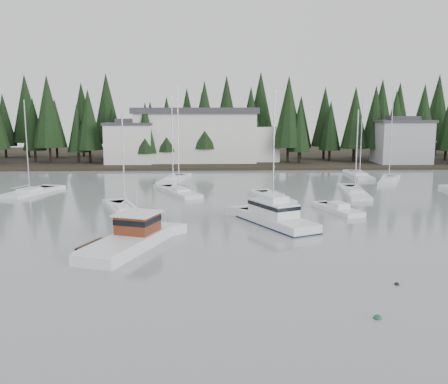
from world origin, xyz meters
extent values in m
plane|color=gray|center=(0.00, 0.00, 0.00)|extent=(260.00, 260.00, 0.00)
cube|color=black|center=(0.00, 97.00, 0.00)|extent=(240.00, 54.00, 1.00)
cube|color=silver|center=(-18.00, 79.00, 4.25)|extent=(9.00, 7.00, 7.50)
cube|color=#38383D|center=(-18.00, 79.00, 8.25)|extent=(9.54, 7.42, 0.50)
cube|color=#38383D|center=(-18.00, 79.00, 8.85)|extent=(4.95, 3.85, 0.80)
cube|color=#999EA0|center=(36.00, 78.00, 4.50)|extent=(10.00, 8.00, 8.00)
cube|color=#38383D|center=(36.00, 78.00, 8.75)|extent=(10.60, 8.48, 0.50)
cube|color=#38383D|center=(36.00, 78.00, 9.35)|extent=(5.50, 4.40, 0.80)
cube|color=silver|center=(-5.00, 82.00, 5.50)|extent=(24.00, 10.00, 10.00)
cube|color=#38383D|center=(-5.00, 82.00, 10.80)|extent=(25.00, 11.00, 1.20)
cube|color=silver|center=(7.00, 84.00, 4.00)|extent=(10.00, 8.00, 7.00)
cube|color=white|center=(-8.93, 17.80, 0.11)|extent=(6.59, 10.65, 1.46)
cube|color=white|center=(-8.93, 17.80, 0.90)|extent=(6.46, 10.44, 0.13)
cube|color=#532510|center=(-8.24, 19.71, 1.68)|extent=(3.63, 3.79, 1.57)
cube|color=white|center=(-8.24, 19.71, 2.53)|extent=(4.08, 4.28, 0.13)
cube|color=black|center=(-8.24, 19.71, 2.00)|extent=(3.71, 3.86, 0.45)
cylinder|color=#A5A8AD|center=(-8.24, 19.71, 3.48)|extent=(0.08, 0.08, 1.80)
cube|color=black|center=(-11.57, 18.75, -0.06)|extent=(2.48, 3.84, 0.62)
cube|color=white|center=(4.00, 26.11, 0.14)|extent=(7.22, 10.37, 1.46)
cube|color=black|center=(4.00, 26.11, 0.03)|extent=(7.27, 10.42, 0.20)
cube|color=white|center=(3.78, 26.56, 1.55)|extent=(4.59, 5.80, 1.32)
cube|color=black|center=(3.78, 26.56, 1.87)|extent=(4.66, 5.87, 0.36)
cube|color=white|center=(3.78, 26.56, 2.51)|extent=(2.82, 3.16, 0.59)
cylinder|color=#A5A8AD|center=(3.78, 26.56, 3.24)|extent=(0.10, 0.10, 1.00)
cube|color=white|center=(-11.43, 32.50, -0.03)|extent=(5.95, 10.31, 1.05)
cube|color=white|center=(-11.43, 32.50, 0.62)|extent=(2.91, 3.83, 0.30)
cylinder|color=#A5A8AD|center=(-11.43, 32.50, 5.75)|extent=(0.14, 0.14, 10.50)
cube|color=white|center=(22.46, 60.46, -0.03)|extent=(3.42, 9.82, 1.05)
cube|color=white|center=(22.46, 60.46, 0.62)|extent=(2.15, 3.41, 0.30)
cylinder|color=#A5A8AD|center=(22.46, 60.46, 7.15)|extent=(0.14, 0.14, 13.30)
cube|color=white|center=(-7.95, 56.53, -0.03)|extent=(4.47, 10.42, 1.05)
cube|color=white|center=(-7.95, 56.53, 0.62)|extent=(2.46, 3.72, 0.30)
cylinder|color=#A5A8AD|center=(-7.95, 56.53, 6.87)|extent=(0.14, 0.14, 12.74)
cube|color=white|center=(5.49, 39.89, -0.03)|extent=(4.73, 8.92, 1.05)
cube|color=white|center=(5.49, 39.89, 0.62)|extent=(2.53, 3.28, 0.30)
cylinder|color=#A5A8AD|center=(5.49, 39.89, 6.94)|extent=(0.14, 0.14, 12.87)
cube|color=white|center=(-25.88, 44.91, -0.03)|extent=(5.43, 8.82, 1.05)
cube|color=white|center=(-25.88, 44.91, 0.62)|extent=(2.85, 3.33, 0.30)
cylinder|color=#A5A8AD|center=(-25.88, 44.91, 6.34)|extent=(0.14, 0.14, 11.68)
cube|color=white|center=(16.64, 43.28, -0.03)|extent=(3.85, 10.92, 1.05)
cube|color=white|center=(16.64, 43.28, 0.62)|extent=(2.23, 3.82, 0.30)
cylinder|color=#A5A8AD|center=(16.64, 43.28, 5.71)|extent=(0.14, 0.14, 10.43)
cube|color=white|center=(-6.35, 44.69, -0.03)|extent=(6.60, 10.14, 1.05)
cube|color=white|center=(-6.35, 44.69, 0.62)|extent=(3.07, 3.84, 0.30)
cylinder|color=#A5A8AD|center=(-6.35, 44.69, 7.23)|extent=(0.14, 0.14, 13.47)
cube|color=white|center=(24.94, 53.91, -0.03)|extent=(6.25, 9.98, 1.05)
cube|color=white|center=(24.94, 53.91, 0.62)|extent=(2.94, 3.75, 0.30)
cylinder|color=#A5A8AD|center=(24.94, 53.91, 7.45)|extent=(0.14, 0.14, 13.89)
cube|color=white|center=(11.57, 32.12, 0.05)|extent=(4.24, 7.19, 0.90)
cube|color=white|center=(11.57, 32.12, 0.75)|extent=(2.11, 2.55, 0.55)
sphere|color=#145933|center=(6.40, 4.23, 0.00)|extent=(0.45, 0.45, 0.45)
sphere|color=black|center=(9.35, 9.30, 0.00)|extent=(0.33, 0.33, 0.33)
camera|label=1|loc=(-2.43, -20.27, 10.79)|focal=40.00mm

